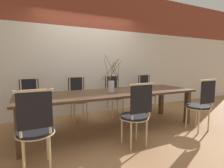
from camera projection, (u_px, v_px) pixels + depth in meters
name	position (u px, v px, depth m)	size (l,w,h in m)	color
ground_plane	(112.00, 129.00, 3.40)	(16.00, 16.00, 0.00)	#9E7047
wall_rear	(89.00, 51.00, 4.43)	(12.00, 0.06, 3.20)	beige
dining_table	(112.00, 96.00, 3.33)	(3.36, 1.01, 0.73)	#4C3321
chair_near_leftend	(35.00, 127.00, 2.02)	(0.45, 0.45, 0.99)	black
chair_near_left	(136.00, 113.00, 2.63)	(0.45, 0.45, 0.99)	black
chair_near_center	(201.00, 103.00, 3.25)	(0.45, 0.45, 0.99)	black
chair_far_leftend	(30.00, 101.00, 3.45)	(0.45, 0.45, 0.99)	black
chair_far_left	(78.00, 97.00, 3.87)	(0.45, 0.45, 0.99)	black
chair_far_center	(114.00, 94.00, 4.26)	(0.45, 0.45, 0.99)	black
chair_far_right	(147.00, 91.00, 4.69)	(0.45, 0.45, 0.99)	black
vase_centerpiece	(111.00, 85.00, 3.29)	(0.37, 0.38, 0.69)	silver
book_stack	(142.00, 88.00, 3.67)	(0.25, 0.22, 0.05)	#842D8C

